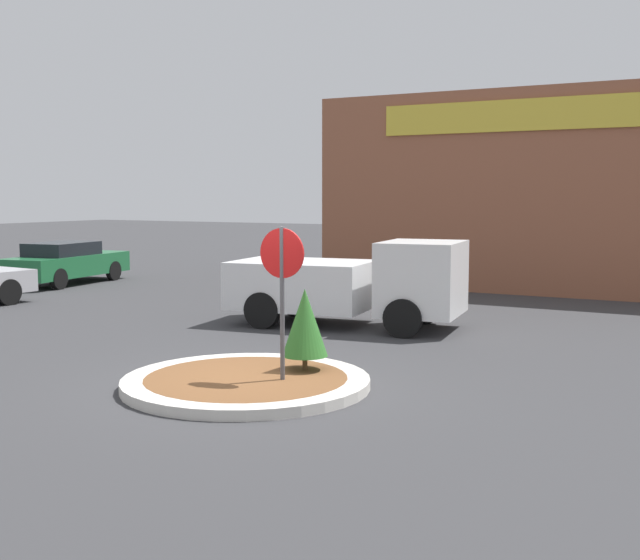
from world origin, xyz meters
The scene contains 7 objects.
ground_plane centered at (0.00, 0.00, 0.00)m, with size 120.00×120.00×0.00m, color #38383A.
traffic_island centered at (0.00, 0.00, 0.08)m, with size 3.77×3.77×0.16m.
stop_sign centered at (0.57, 0.13, 1.71)m, with size 0.74×0.07×2.45m.
island_shrub centered at (0.53, 0.88, 0.92)m, with size 0.73×0.73×1.29m.
utility_truck centered at (-1.09, 5.84, 0.97)m, with size 5.33×2.69×1.92m.
storefront_building centered at (1.84, 16.15, 2.99)m, with size 15.27×6.07×5.98m.
parked_sedan_green centered at (-13.08, 9.03, 0.71)m, with size 2.33×4.80×1.38m.
Camera 1 is at (6.68, -9.96, 2.92)m, focal length 45.00 mm.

